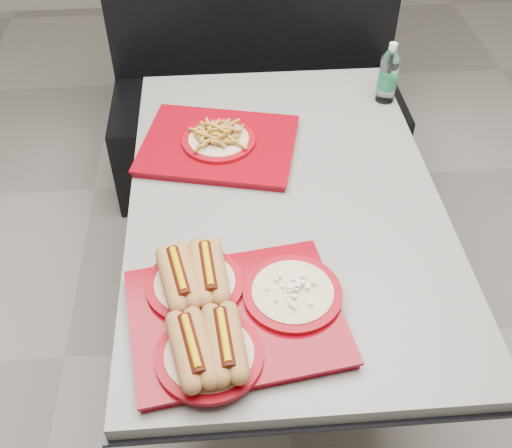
{
  "coord_description": "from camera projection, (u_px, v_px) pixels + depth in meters",
  "views": [
    {
      "loc": [
        -0.18,
        -1.3,
        1.91
      ],
      "look_at": [
        -0.1,
        -0.2,
        0.83
      ],
      "focal_mm": 42.0,
      "sensor_mm": 36.0,
      "label": 1
    }
  ],
  "objects": [
    {
      "name": "diner_table",
      "position": [
        283.0,
        235.0,
        1.86
      ],
      "size": [
        0.92,
        1.42,
        0.75
      ],
      "color": "black",
      "rests_on": "ground"
    },
    {
      "name": "ground",
      "position": [
        278.0,
        343.0,
        2.27
      ],
      "size": [
        6.0,
        6.0,
        0.0
      ],
      "primitive_type": "plane",
      "color": "gray",
      "rests_on": "ground"
    },
    {
      "name": "tray_far",
      "position": [
        219.0,
        142.0,
        1.89
      ],
      "size": [
        0.55,
        0.47,
        0.09
      ],
      "rotation": [
        0.0,
        0.0,
        -0.23
      ],
      "color": "maroon",
      "rests_on": "diner_table"
    },
    {
      "name": "water_bottle",
      "position": [
        388.0,
        76.0,
        2.05
      ],
      "size": [
        0.07,
        0.07,
        0.21
      ],
      "rotation": [
        0.0,
        0.0,
        -0.43
      ],
      "color": "silver",
      "rests_on": "diner_table"
    },
    {
      "name": "booth_bench",
      "position": [
        256.0,
        96.0,
        2.77
      ],
      "size": [
        1.3,
        0.57,
        1.35
      ],
      "color": "black",
      "rests_on": "ground"
    },
    {
      "name": "tray_near",
      "position": [
        227.0,
        311.0,
        1.39
      ],
      "size": [
        0.55,
        0.46,
        0.11
      ],
      "rotation": [
        0.0,
        0.0,
        0.15
      ],
      "color": "maroon",
      "rests_on": "diner_table"
    }
  ]
}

